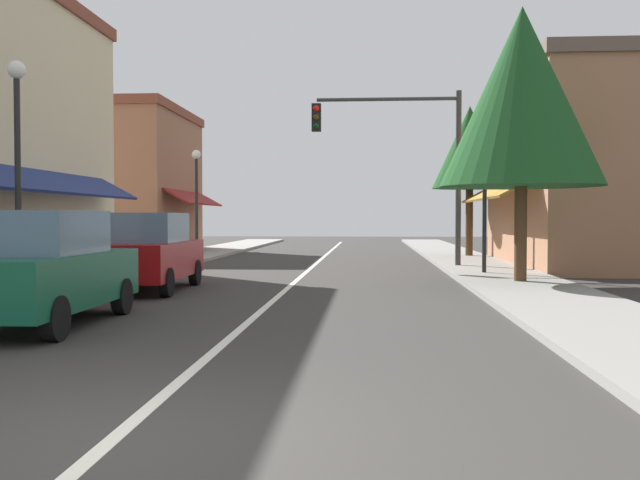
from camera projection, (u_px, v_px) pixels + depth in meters
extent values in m
plane|color=#33302D|center=(310.00, 269.00, 23.14)|extent=(80.00, 80.00, 0.00)
cube|color=gray|center=(143.00, 266.00, 23.52)|extent=(2.60, 56.00, 0.12)
cube|color=gray|center=(482.00, 268.00, 22.77)|extent=(2.60, 56.00, 0.12)
cube|color=silver|center=(310.00, 269.00, 23.14)|extent=(0.14, 52.00, 0.01)
cube|color=slate|center=(11.00, 228.00, 17.59)|extent=(0.08, 10.64, 1.80)
cube|color=navy|center=(34.00, 179.00, 17.51)|extent=(1.27, 11.76, 0.73)
cube|color=slate|center=(63.00, 83.00, 20.53)|extent=(0.08, 1.10, 1.30)
cube|color=#9E6B4C|center=(574.00, 176.00, 24.43)|extent=(4.18, 10.00, 6.15)
cube|color=brown|center=(575.00, 79.00, 24.33)|extent=(4.38, 10.20, 0.40)
cube|color=slate|center=(513.00, 225.00, 24.62)|extent=(0.08, 7.60, 1.80)
cube|color=olive|center=(496.00, 190.00, 24.63)|extent=(1.27, 8.40, 0.73)
cube|color=slate|center=(528.00, 129.00, 22.34)|extent=(0.08, 1.10, 1.30)
cube|color=slate|center=(502.00, 143.00, 26.72)|extent=(0.08, 1.10, 1.30)
cube|color=#8E5B42|center=(139.00, 185.00, 33.62)|extent=(4.11, 8.00, 6.35)
cube|color=brown|center=(139.00, 113.00, 33.52)|extent=(4.31, 8.20, 0.40)
cube|color=slate|center=(181.00, 223.00, 33.54)|extent=(0.08, 6.08, 1.80)
cube|color=maroon|center=(194.00, 198.00, 33.46)|extent=(1.27, 6.72, 0.73)
cube|color=slate|center=(171.00, 152.00, 31.69)|extent=(0.08, 1.10, 1.30)
cube|color=slate|center=(190.00, 158.00, 35.20)|extent=(0.08, 1.10, 1.30)
cube|color=#0F4C33|center=(42.00, 280.00, 10.98)|extent=(1.77, 4.12, 0.80)
cube|color=slate|center=(38.00, 232.00, 10.86)|extent=(1.54, 2.02, 0.66)
cylinder|color=black|center=(32.00, 296.00, 12.39)|extent=(0.21, 0.62, 0.62)
cylinder|color=black|center=(122.00, 296.00, 12.30)|extent=(0.21, 0.62, 0.62)
cylinder|color=black|center=(55.00, 319.00, 9.60)|extent=(0.21, 0.62, 0.62)
cube|color=maroon|center=(147.00, 259.00, 16.33)|extent=(1.81, 4.14, 0.80)
cube|color=slate|center=(146.00, 227.00, 16.21)|extent=(1.56, 2.03, 0.66)
cylinder|color=black|center=(132.00, 272.00, 17.73)|extent=(0.21, 0.62, 0.62)
cylinder|color=black|center=(195.00, 273.00, 17.65)|extent=(0.21, 0.62, 0.62)
cylinder|color=black|center=(92.00, 282.00, 15.03)|extent=(0.21, 0.62, 0.62)
cylinder|color=black|center=(166.00, 282.00, 14.95)|extent=(0.21, 0.62, 0.62)
cylinder|color=#333333|center=(458.00, 180.00, 23.27)|extent=(0.18, 0.18, 5.77)
cylinder|color=#333333|center=(387.00, 99.00, 23.34)|extent=(4.61, 0.12, 0.12)
cube|color=black|center=(316.00, 118.00, 23.34)|extent=(0.30, 0.24, 0.90)
sphere|color=red|center=(316.00, 108.00, 23.20)|extent=(0.20, 0.20, 0.20)
sphere|color=#3D2D0C|center=(316.00, 117.00, 23.21)|extent=(0.20, 0.20, 0.20)
sphere|color=#0C3316|center=(316.00, 126.00, 23.22)|extent=(0.20, 0.20, 0.20)
cylinder|color=black|center=(18.00, 191.00, 14.14)|extent=(0.12, 0.12, 4.38)
sphere|color=white|center=(16.00, 70.00, 14.06)|extent=(0.36, 0.36, 0.36)
cylinder|color=black|center=(485.00, 202.00, 20.15)|extent=(0.12, 0.12, 4.19)
sphere|color=white|center=(485.00, 121.00, 20.08)|extent=(0.36, 0.36, 0.36)
cylinder|color=black|center=(197.00, 209.00, 28.73)|extent=(0.12, 0.12, 4.01)
sphere|color=white|center=(196.00, 154.00, 28.66)|extent=(0.36, 0.36, 0.36)
cylinder|color=#4C331E|center=(521.00, 224.00, 17.44)|extent=(0.30, 0.30, 3.01)
cone|color=#19471E|center=(522.00, 97.00, 17.35)|extent=(3.95, 3.95, 4.35)
cylinder|color=#4C331E|center=(469.00, 218.00, 29.22)|extent=(0.30, 0.30, 3.31)
cone|color=#19471E|center=(470.00, 147.00, 29.14)|extent=(3.04, 3.04, 3.35)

